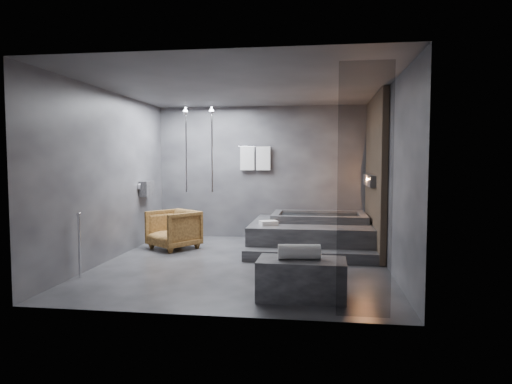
# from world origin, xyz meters

# --- Properties ---
(room) EXTENTS (5.00, 5.04, 2.82)m
(room) POSITION_xyz_m (0.40, 0.24, 1.73)
(room) COLOR #28282B
(room) RESTS_ON ground
(tub_deck) EXTENTS (2.20, 2.00, 0.50)m
(tub_deck) POSITION_xyz_m (1.05, 1.45, 0.25)
(tub_deck) COLOR #2D2D2F
(tub_deck) RESTS_ON ground
(tub_step) EXTENTS (2.20, 0.36, 0.18)m
(tub_step) POSITION_xyz_m (1.05, 0.27, 0.09)
(tub_step) COLOR #2D2D2F
(tub_step) RESTS_ON ground
(concrete_bench) EXTENTS (1.06, 0.60, 0.47)m
(concrete_bench) POSITION_xyz_m (0.99, -1.73, 0.24)
(concrete_bench) COLOR #353537
(concrete_bench) RESTS_ON ground
(driftwood_chair) EXTENTS (1.10, 1.11, 0.73)m
(driftwood_chair) POSITION_xyz_m (-1.50, 1.03, 0.37)
(driftwood_chair) COLOR #4D3013
(driftwood_chair) RESTS_ON ground
(rolled_towel) EXTENTS (0.52, 0.24, 0.18)m
(rolled_towel) POSITION_xyz_m (0.96, -1.73, 0.56)
(rolled_towel) COLOR white
(rolled_towel) RESTS_ON concrete_bench
(deck_towel) EXTENTS (0.36, 0.33, 0.08)m
(deck_towel) POSITION_xyz_m (0.30, 0.89, 0.54)
(deck_towel) COLOR silver
(deck_towel) RESTS_ON tub_deck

